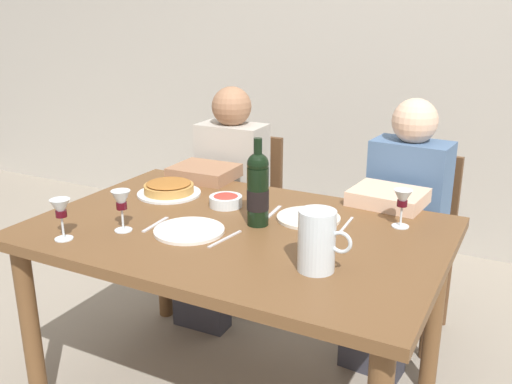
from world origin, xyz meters
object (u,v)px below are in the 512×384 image
(wine_glass_centre, at_px, (121,202))
(chair_right, at_px, (412,232))
(dining_table, at_px, (237,250))
(wine_glass_left_diner, at_px, (402,200))
(baked_tart, at_px, (169,188))
(diner_right, at_px, (398,224))
(dinner_plate_right_setting, at_px, (308,218))
(wine_glass_right_diner, at_px, (61,211))
(chair_left, at_px, (244,205))
(water_pitcher, at_px, (317,244))
(diner_left, at_px, (222,197))
(wine_bottle, at_px, (258,189))
(dinner_plate_left_setting, at_px, (189,231))
(salad_bowl, at_px, (226,200))

(wine_glass_centre, distance_m, chair_right, 1.44)
(dining_table, distance_m, wine_glass_left_diner, 0.63)
(baked_tart, xyz_separation_m, diner_right, (0.89, 0.48, -0.17))
(baked_tart, height_order, dinner_plate_right_setting, baked_tart)
(wine_glass_right_diner, relative_size, chair_left, 0.17)
(water_pitcher, relative_size, diner_left, 0.17)
(wine_glass_centre, bearing_deg, wine_bottle, 34.69)
(dining_table, relative_size, wine_glass_left_diner, 10.48)
(wine_glass_centre, bearing_deg, diner_left, 96.54)
(dinner_plate_left_setting, height_order, chair_left, chair_left)
(wine_glass_centre, xyz_separation_m, diner_left, (-0.10, 0.86, -0.25))
(dining_table, distance_m, diner_right, 0.81)
(salad_bowl, height_order, diner_left, diner_left)
(wine_glass_centre, relative_size, diner_left, 0.13)
(dining_table, distance_m, wine_glass_right_diner, 0.64)
(wine_glass_left_diner, bearing_deg, baked_tart, -175.13)
(chair_left, bearing_deg, diner_left, 89.74)
(chair_left, bearing_deg, salad_bowl, 111.75)
(dinner_plate_right_setting, relative_size, diner_left, 0.21)
(baked_tart, bearing_deg, wine_bottle, -15.36)
(wine_glass_centre, xyz_separation_m, dinner_plate_left_setting, (0.22, 0.10, -0.10))
(dining_table, relative_size, chair_left, 1.72)
(wine_glass_left_diner, relative_size, dinner_plate_right_setting, 0.59)
(water_pitcher, distance_m, salad_bowl, 0.67)
(water_pitcher, relative_size, baked_tart, 0.71)
(water_pitcher, bearing_deg, salad_bowl, 145.12)
(salad_bowl, height_order, dinner_plate_right_setting, salad_bowl)
(water_pitcher, bearing_deg, diner_left, 135.04)
(salad_bowl, height_order, diner_right, diner_right)
(wine_bottle, height_order, wine_glass_right_diner, wine_bottle)
(wine_glass_centre, distance_m, chair_left, 1.16)
(dining_table, height_order, wine_glass_left_diner, wine_glass_left_diner)
(dining_table, relative_size, dinner_plate_right_setting, 6.15)
(wine_bottle, relative_size, diner_left, 0.28)
(dinner_plate_left_setting, bearing_deg, wine_glass_right_diner, -143.89)
(wine_glass_left_diner, bearing_deg, wine_glass_right_diner, -146.92)
(baked_tart, bearing_deg, chair_left, 90.40)
(diner_left, bearing_deg, wine_bottle, 129.41)
(dining_table, relative_size, diner_right, 1.29)
(diner_left, bearing_deg, baked_tart, 88.38)
(dinner_plate_right_setting, height_order, diner_left, diner_left)
(wine_bottle, bearing_deg, wine_glass_left_diner, 24.92)
(water_pitcher, bearing_deg, baked_tart, 154.72)
(wine_bottle, bearing_deg, wine_glass_right_diner, -140.71)
(baked_tart, bearing_deg, diner_left, 89.93)
(chair_right, bearing_deg, baked_tart, 43.22)
(dining_table, height_order, chair_left, chair_left)
(wine_glass_left_diner, xyz_separation_m, diner_left, (-0.98, 0.36, -0.25))
(wine_bottle, height_order, water_pitcher, wine_bottle)
(wine_bottle, xyz_separation_m, wine_glass_centre, (-0.40, -0.28, -0.03))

